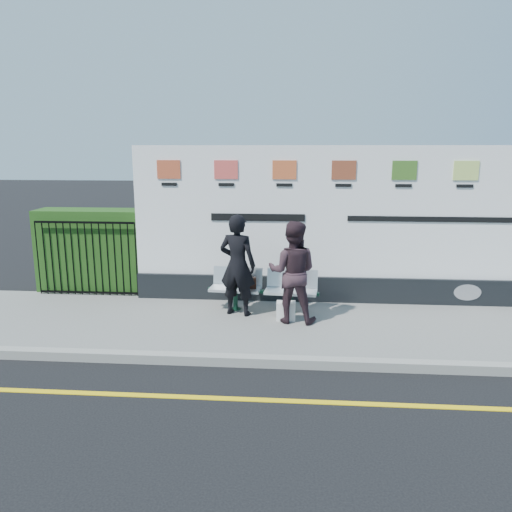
{
  "coord_description": "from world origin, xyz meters",
  "views": [
    {
      "loc": [
        -0.39,
        -5.68,
        3.1
      ],
      "look_at": [
        -1.05,
        2.69,
        1.25
      ],
      "focal_mm": 35.0,
      "sensor_mm": 36.0,
      "label": 1
    }
  ],
  "objects": [
    {
      "name": "yellow_line",
      "position": [
        0.0,
        0.0,
        0.0
      ],
      "size": [
        14.0,
        0.1,
        0.01
      ],
      "primitive_type": "cube",
      "color": "yellow",
      "rests_on": "ground"
    },
    {
      "name": "woman_left",
      "position": [
        -1.39,
        2.9,
        1.03
      ],
      "size": [
        0.76,
        0.59,
        1.83
      ],
      "primitive_type": "imported",
      "rotation": [
        0.0,
        0.0,
        2.89
      ],
      "color": "black",
      "rests_on": "pavement"
    },
    {
      "name": "hedge",
      "position": [
        -4.58,
        4.3,
        0.97
      ],
      "size": [
        2.35,
        0.7,
        1.7
      ],
      "primitive_type": "cube",
      "color": "#214916",
      "rests_on": "pavement"
    },
    {
      "name": "billboard",
      "position": [
        0.5,
        3.85,
        1.42
      ],
      "size": [
        8.0,
        0.3,
        3.0
      ],
      "color": "black",
      "rests_on": "pavement"
    },
    {
      "name": "carrier_bag_white",
      "position": [
        -0.52,
        2.65,
        0.28
      ],
      "size": [
        0.33,
        0.2,
        0.33
      ],
      "primitive_type": "cube",
      "color": "silver",
      "rests_on": "pavement"
    },
    {
      "name": "pavement",
      "position": [
        0.0,
        2.5,
        0.06
      ],
      "size": [
        14.0,
        3.0,
        0.12
      ],
      "primitive_type": "cube",
      "color": "slate",
      "rests_on": "ground"
    },
    {
      "name": "handbag_brown",
      "position": [
        -1.21,
        3.12,
        0.64
      ],
      "size": [
        0.27,
        0.13,
        0.21
      ],
      "primitive_type": "cube",
      "rotation": [
        0.0,
        0.0,
        0.08
      ],
      "color": "black",
      "rests_on": "bench"
    },
    {
      "name": "ground",
      "position": [
        0.0,
        0.0,
        0.0
      ],
      "size": [
        80.0,
        80.0,
        0.0
      ],
      "primitive_type": "plane",
      "color": "black"
    },
    {
      "name": "railing",
      "position": [
        -4.58,
        3.85,
        0.89
      ],
      "size": [
        2.05,
        0.06,
        1.54
      ],
      "primitive_type": null,
      "color": "black",
      "rests_on": "pavement"
    },
    {
      "name": "woman_right",
      "position": [
        -0.42,
        2.61,
        1.0
      ],
      "size": [
        0.92,
        0.76,
        1.76
      ],
      "primitive_type": "imported",
      "rotation": [
        0.0,
        0.0,
        3.03
      ],
      "color": "#322127",
      "rests_on": "pavement"
    },
    {
      "name": "kerb",
      "position": [
        0.0,
        1.0,
        0.07
      ],
      "size": [
        14.0,
        0.18,
        0.14
      ],
      "primitive_type": "cube",
      "color": "gray",
      "rests_on": "ground"
    },
    {
      "name": "bench",
      "position": [
        -0.95,
        3.1,
        0.33
      ],
      "size": [
        2.01,
        0.71,
        0.42
      ],
      "primitive_type": null,
      "rotation": [
        0.0,
        0.0,
        -0.1
      ],
      "color": "silver",
      "rests_on": "pavement"
    }
  ]
}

